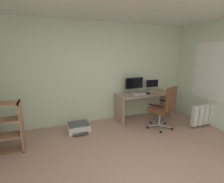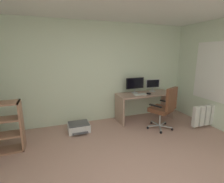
# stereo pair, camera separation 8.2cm
# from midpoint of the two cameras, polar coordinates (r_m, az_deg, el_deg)

# --- Properties ---
(wall_back) EXTENTS (5.33, 0.10, 2.58)m
(wall_back) POSITION_cam_midpoint_polar(r_m,az_deg,el_deg) (4.45, -5.52, 6.15)
(wall_back) COLOR silver
(wall_back) RESTS_ON ground
(window_pane) EXTENTS (0.01, 1.19, 1.34)m
(window_pane) POSITION_cam_midpoint_polar(r_m,az_deg,el_deg) (4.76, 32.56, 5.53)
(window_pane) COLOR white
(window_frame) EXTENTS (0.02, 1.27, 1.42)m
(window_frame) POSITION_cam_midpoint_polar(r_m,az_deg,el_deg) (4.75, 32.51, 5.53)
(window_frame) COLOR white
(desk) EXTENTS (1.55, 0.61, 0.74)m
(desk) POSITION_cam_midpoint_polar(r_m,az_deg,el_deg) (4.73, 11.57, -2.85)
(desk) COLOR tan
(desk) RESTS_ON ground
(monitor_main) EXTENTS (0.54, 0.18, 0.42)m
(monitor_main) POSITION_cam_midpoint_polar(r_m,az_deg,el_deg) (4.63, 8.28, 2.58)
(monitor_main) COLOR #B2B5B7
(monitor_main) RESTS_ON desk
(monitor_secondary) EXTENTS (0.40, 0.18, 0.34)m
(monitor_secondary) POSITION_cam_midpoint_polar(r_m,az_deg,el_deg) (4.93, 14.05, 2.37)
(monitor_secondary) COLOR #B2B5B7
(monitor_secondary) RESTS_ON desk
(keyboard) EXTENTS (0.34, 0.13, 0.02)m
(keyboard) POSITION_cam_midpoint_polar(r_m,az_deg,el_deg) (4.50, 10.02, -0.98)
(keyboard) COLOR silver
(keyboard) RESTS_ON desk
(computer_mouse) EXTENTS (0.08, 0.11, 0.03)m
(computer_mouse) POSITION_cam_midpoint_polar(r_m,az_deg,el_deg) (4.62, 12.79, -0.67)
(computer_mouse) COLOR black
(computer_mouse) RESTS_ON desk
(office_chair) EXTENTS (0.64, 0.68, 1.05)m
(office_chair) POSITION_cam_midpoint_polar(r_m,az_deg,el_deg) (4.19, 17.89, -4.89)
(office_chair) COLOR #B7BABC
(office_chair) RESTS_ON ground
(printer) EXTENTS (0.50, 0.49, 0.20)m
(printer) POSITION_cam_midpoint_polar(r_m,az_deg,el_deg) (4.14, -10.61, -11.74)
(printer) COLOR silver
(printer) RESTS_ON ground
(radiator) EXTENTS (0.99, 0.10, 0.50)m
(radiator) POSITION_cam_midpoint_polar(r_m,az_deg,el_deg) (4.90, 30.37, -6.79)
(radiator) COLOR white
(radiator) RESTS_ON ground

